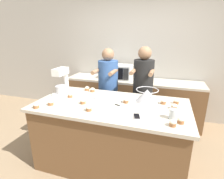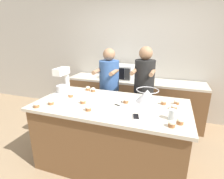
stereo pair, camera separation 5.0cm
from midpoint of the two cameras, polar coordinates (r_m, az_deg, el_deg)
name	(u,v)px [view 2 (the right image)]	position (r m, az deg, el deg)	size (l,w,h in m)	color
ground_plane	(111,161)	(2.81, 0.18, -22.39)	(16.00, 16.00, 0.00)	#937A5B
back_wall	(138,56)	(3.92, 8.92, 10.84)	(10.00, 0.06, 2.70)	#B2ADA3
island_counter	(111,134)	(2.53, 0.19, -14.32)	(2.01, 1.03, 0.93)	brown
back_counter	(133,100)	(3.81, 7.31, -3.36)	(2.80, 0.60, 0.89)	brown
person_left	(109,91)	(3.17, -0.47, -0.37)	(0.36, 0.51, 1.58)	#232328
person_right	(143,93)	(3.02, 10.71, -1.02)	(0.35, 0.51, 1.62)	brown
stand_mixer	(63,82)	(2.75, -15.26, 2.23)	(0.20, 0.30, 0.40)	white
mixing_bowl	(147,95)	(2.41, 12.01, -1.87)	(0.30, 0.30, 0.17)	#BCBCC1
baking_tray	(110,96)	(2.54, 0.05, -2.15)	(0.41, 0.29, 0.04)	silver
microwave_oven	(120,72)	(3.70, 3.14, 5.78)	(0.54, 0.36, 0.30)	silver
cell_phone	(136,117)	(1.98, 8.55, -8.79)	(0.11, 0.16, 0.01)	silver
drinking_glass	(172,114)	(2.01, 19.75, -7.69)	(0.08, 0.08, 0.11)	silver
knife	(121,106)	(2.24, 3.52, -5.46)	(0.21, 0.09, 0.01)	#BCBCC1
cupcake_0	(88,108)	(2.12, -7.09, -6.01)	(0.07, 0.07, 0.07)	#9E6038
cupcake_1	(93,90)	(2.79, -5.67, -0.01)	(0.07, 0.07, 0.07)	#9E6038
cupcake_2	(126,101)	(2.34, 5.16, -3.62)	(0.07, 0.07, 0.07)	#9E6038
cupcake_3	(180,121)	(1.95, 22.09, -9.53)	(0.07, 0.07, 0.07)	#9E6038
cupcake_4	(36,105)	(2.38, -22.91, -4.64)	(0.07, 0.07, 0.07)	#9E6038
cupcake_5	(177,102)	(2.45, 20.90, -3.79)	(0.07, 0.07, 0.07)	#9E6038
cupcake_6	(164,102)	(2.39, 17.06, -3.89)	(0.07, 0.07, 0.07)	#9E6038
cupcake_7	(88,88)	(2.86, -7.38, 0.39)	(0.07, 0.07, 0.07)	#9E6038
cupcake_8	(51,102)	(2.40, -18.74, -3.91)	(0.07, 0.07, 0.07)	#9E6038
cupcake_9	(174,107)	(2.27, 20.22, -5.36)	(0.07, 0.07, 0.07)	#9E6038
cupcake_10	(83,101)	(2.34, -8.86, -3.74)	(0.07, 0.07, 0.07)	#9E6038
cupcake_11	(172,124)	(1.87, 19.69, -10.49)	(0.07, 0.07, 0.07)	#9E6038
cupcake_12	(71,95)	(2.61, -12.85, -1.68)	(0.07, 0.07, 0.07)	#9E6038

